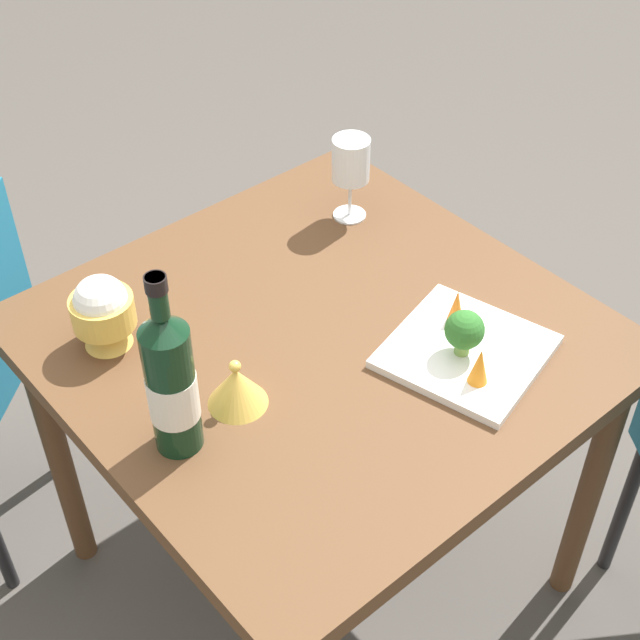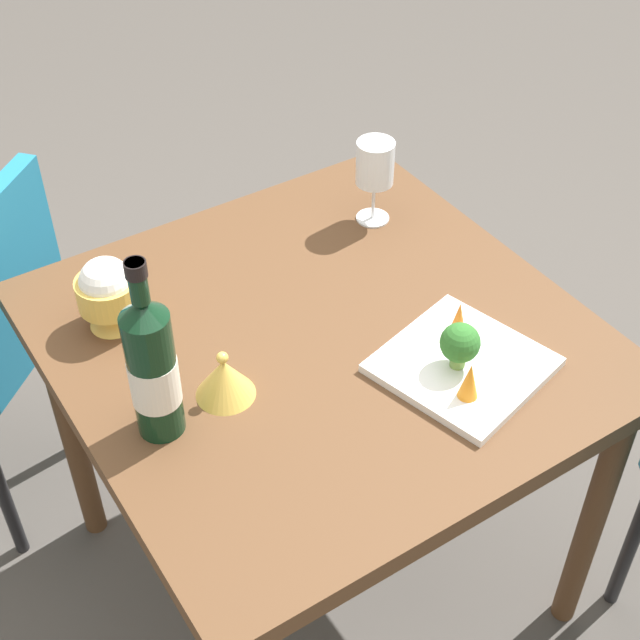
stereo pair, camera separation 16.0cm
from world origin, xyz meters
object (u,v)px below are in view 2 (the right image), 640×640
Objects in this scene: wine_bottle at (152,368)px; wine_glass at (375,165)px; rice_bowl_lid at (224,378)px; carrot_garnish_right at (469,381)px; broccoli_floret at (460,344)px; serving_plate at (463,365)px; carrot_garnish_left at (459,317)px; rice_bowl at (108,292)px.

wine_bottle is 1.86× the size of wine_glass.
rice_bowl_lid is 1.43× the size of carrot_garnish_right.
carrot_garnish_right is (0.06, -0.03, -0.01)m from broccoli_floret.
rice_bowl_lid reaches higher than serving_plate.
wine_bottle is 0.50m from broccoli_floret.
wine_glass is 0.47m from serving_plate.
carrot_garnish_right reaches higher than carrot_garnish_left.
wine_glass is 0.58m from rice_bowl.
carrot_garnish_right is at bearing -18.62° from wine_glass.
carrot_garnish_left is at bearing 146.82° from carrot_garnish_right.
rice_bowl_lid is at bearing -115.32° from broccoli_floret.
rice_bowl_lid is at bearing -125.66° from carrot_garnish_right.
wine_glass is at bearing 91.17° from rice_bowl.
wine_bottle is at bearing -86.10° from rice_bowl_lid.
carrot_garnish_left is at bearing 148.39° from serving_plate.
wine_glass is at bearing 164.12° from serving_plate.
rice_bowl_lid is 1.56× the size of carrot_garnish_left.
carrot_garnish_left is (-0.07, 0.04, 0.04)m from serving_plate.
rice_bowl_lid is at bearing -103.88° from carrot_garnish_left.
wine_bottle is 1.09× the size of serving_plate.
rice_bowl_lid is 0.40m from serving_plate.
rice_bowl is 0.46× the size of serving_plate.
rice_bowl is at bearing -161.91° from rice_bowl_lid.
wine_glass is 0.39m from carrot_garnish_left.
wine_glass is 0.57m from rice_bowl_lid.
rice_bowl is at bearing -134.40° from broccoli_floret.
wine_bottle reaches higher than rice_bowl_lid.
broccoli_floret is (0.00, -0.01, 0.06)m from serving_plate.
carrot_garnish_right is at bearing 63.22° from wine_bottle.
wine_glass reaches higher than carrot_garnish_left.
carrot_garnish_right is at bearing 39.56° from rice_bowl.
rice_bowl_lid is at bearing 18.09° from rice_bowl.
carrot_garnish_left is at bearing 76.12° from rice_bowl_lid.
broccoli_floret is at bearing 154.13° from carrot_garnish_right.
carrot_garnish_right is (0.49, 0.41, -0.02)m from rice_bowl.
carrot_garnish_right is (0.50, -0.17, -0.08)m from wine_glass.
rice_bowl_lid is 0.40m from carrot_garnish_right.
carrot_garnish_left is 0.16m from carrot_garnish_right.
wine_bottle is 5.18× the size of carrot_garnish_left.
broccoli_floret is 0.07m from carrot_garnish_right.
serving_plate is 0.06m from broccoli_floret.
rice_bowl is 2.03× the size of carrot_garnish_right.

